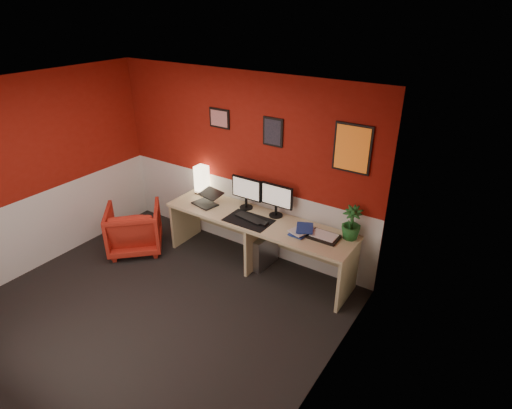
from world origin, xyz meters
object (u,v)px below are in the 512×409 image
desk (258,243)px  monitor_right (276,196)px  potted_plant (351,223)px  laptop (205,197)px  zen_tray (324,237)px  pc_tower (263,250)px  monitor_left (246,188)px  armchair (134,228)px  shoji_lamp (202,181)px

desk → monitor_right: 0.70m
monitor_right → potted_plant: (1.02, -0.00, -0.09)m
potted_plant → laptop: bearing=-172.8°
zen_tray → potted_plant: size_ratio=0.85×
zen_tray → monitor_right: bearing=167.9°
desk → potted_plant: size_ratio=6.35×
monitor_right → pc_tower: size_ratio=1.29×
monitor_left → potted_plant: bearing=1.0°
pc_tower → armchair: bearing=-155.0°
desk → monitor_right: size_ratio=4.48×
pc_tower → potted_plant: bearing=10.1°
desk → potted_plant: (1.17, 0.20, 0.57)m
laptop → pc_tower: (0.87, 0.13, -0.61)m
shoji_lamp → potted_plant: potted_plant is taller
zen_tray → potted_plant: 0.36m
laptop → zen_tray: (1.75, 0.09, -0.09)m
laptop → monitor_left: (0.53, 0.23, 0.18)m
monitor_left → monitor_right: size_ratio=1.00×
monitor_left → armchair: size_ratio=0.78×
monitor_left → pc_tower: monitor_left is taller
shoji_lamp → laptop: (0.26, -0.27, -0.09)m
desk → monitor_left: 0.74m
monitor_right → zen_tray: 0.83m
shoji_lamp → zen_tray: (2.01, -0.18, -0.18)m
desk → monitor_left: bearing=149.6°
pc_tower → armchair: (-1.74, -0.67, 0.11)m
desk → monitor_left: monitor_left is taller
desk → armchair: desk is taller
desk → shoji_lamp: size_ratio=6.50×
desk → pc_tower: size_ratio=5.78×
armchair → monitor_right: bearing=159.8°
potted_plant → armchair: size_ratio=0.55×
monitor_right → pc_tower: monitor_right is taller
monitor_left → zen_tray: size_ratio=1.66×
shoji_lamp → armchair: shoji_lamp is taller
desk → potted_plant: 1.32m
laptop → monitor_right: (0.98, 0.25, 0.18)m
shoji_lamp → monitor_right: (1.25, -0.01, 0.09)m
monitor_left → zen_tray: (1.21, -0.14, -0.28)m
shoji_lamp → potted_plant: (2.27, -0.01, 0.00)m
desk → monitor_right: monitor_right is taller
pc_tower → shoji_lamp: bearing=177.1°
pc_tower → armchair: armchair is taller
laptop → monitor_left: monitor_left is taller
desk → laptop: laptop is taller
zen_tray → potted_plant: potted_plant is taller
monitor_left → laptop: bearing=-156.9°
laptop → zen_tray: bearing=14.3°
desk → monitor_right: (0.15, 0.20, 0.66)m
armchair → shoji_lamp: bearing=-170.6°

